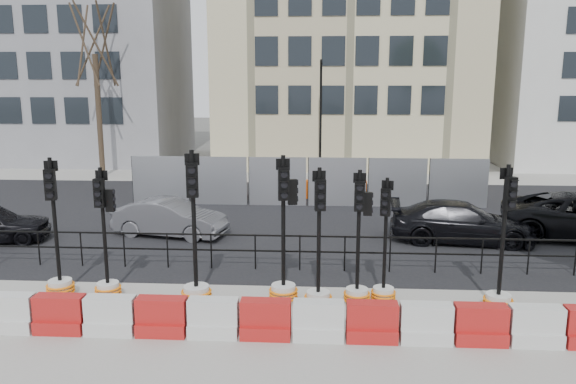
# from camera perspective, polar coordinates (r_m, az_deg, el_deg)

# --- Properties ---
(ground) EXTENTS (120.00, 120.00, 0.00)m
(ground) POSITION_cam_1_polar(r_m,az_deg,el_deg) (14.16, 1.01, -9.65)
(ground) COLOR #51514C
(ground) RESTS_ON ground
(sidewalk_near) EXTENTS (40.00, 6.00, 0.02)m
(sidewalk_near) POSITION_cam_1_polar(r_m,az_deg,el_deg) (11.41, 0.36, -15.05)
(sidewalk_near) COLOR gray
(sidewalk_near) RESTS_ON ground
(road) EXTENTS (40.00, 14.00, 0.03)m
(road) POSITION_cam_1_polar(r_m,az_deg,el_deg) (20.83, 1.81, -2.65)
(road) COLOR black
(road) RESTS_ON ground
(sidewalk_far) EXTENTS (40.00, 4.00, 0.02)m
(sidewalk_far) POSITION_cam_1_polar(r_m,az_deg,el_deg) (29.64, 2.29, 1.60)
(sidewalk_far) COLOR gray
(sidewalk_far) RESTS_ON ground
(building_grey) EXTENTS (11.00, 9.06, 14.00)m
(building_grey) POSITION_cam_1_polar(r_m,az_deg,el_deg) (38.10, -19.63, 13.72)
(building_grey) COLOR gray
(building_grey) RESTS_ON ground
(building_cream) EXTENTS (15.00, 10.06, 18.00)m
(building_cream) POSITION_cam_1_polar(r_m,az_deg,el_deg) (35.42, 6.01, 17.77)
(building_cream) COLOR beige
(building_cream) RESTS_ON ground
(kerb_railing) EXTENTS (18.00, 0.04, 1.00)m
(kerb_railing) POSITION_cam_1_polar(r_m,az_deg,el_deg) (15.06, 1.21, -5.56)
(kerb_railing) COLOR black
(kerb_railing) RESTS_ON ground
(heras_fencing) EXTENTS (14.33, 1.72, 2.00)m
(heras_fencing) POSITION_cam_1_polar(r_m,az_deg,el_deg) (23.34, 0.81, 0.67)
(heras_fencing) COLOR #92949A
(heras_fencing) RESTS_ON ground
(lamp_post_far) EXTENTS (0.12, 0.56, 6.00)m
(lamp_post_far) POSITION_cam_1_polar(r_m,az_deg,el_deg) (28.23, 3.33, 7.67)
(lamp_post_far) COLOR black
(lamp_post_far) RESTS_ON ground
(tree_bare_far) EXTENTS (2.00, 2.00, 9.00)m
(tree_bare_far) POSITION_cam_1_polar(r_m,az_deg,el_deg) (30.96, -19.07, 13.77)
(tree_bare_far) COLOR #473828
(tree_bare_far) RESTS_ON ground
(barrier_row) EXTENTS (14.65, 0.50, 0.80)m
(barrier_row) POSITION_cam_1_polar(r_m,az_deg,el_deg) (11.44, 0.42, -13.01)
(barrier_row) COLOR red
(barrier_row) RESTS_ON ground
(traffic_signal_a) EXTENTS (0.66, 0.66, 3.34)m
(traffic_signal_a) POSITION_cam_1_polar(r_m,az_deg,el_deg) (14.42, -22.26, -7.23)
(traffic_signal_a) COLOR silver
(traffic_signal_a) RESTS_ON ground
(traffic_signal_b) EXTENTS (0.62, 0.62, 3.13)m
(traffic_signal_b) POSITION_cam_1_polar(r_m,az_deg,el_deg) (13.92, -17.93, -7.35)
(traffic_signal_b) COLOR silver
(traffic_signal_b) RESTS_ON ground
(traffic_signal_c) EXTENTS (0.70, 0.70, 3.57)m
(traffic_signal_c) POSITION_cam_1_polar(r_m,az_deg,el_deg) (13.08, -9.36, -8.18)
(traffic_signal_c) COLOR silver
(traffic_signal_c) RESTS_ON ground
(traffic_signal_d) EXTENTS (0.68, 0.68, 3.44)m
(traffic_signal_d) POSITION_cam_1_polar(r_m,az_deg,el_deg) (13.00, -0.41, -7.76)
(traffic_signal_d) COLOR silver
(traffic_signal_d) RESTS_ON ground
(traffic_signal_e) EXTENTS (0.63, 0.63, 3.22)m
(traffic_signal_e) POSITION_cam_1_polar(r_m,az_deg,el_deg) (12.74, 3.11, -8.94)
(traffic_signal_e) COLOR silver
(traffic_signal_e) RESTS_ON ground
(traffic_signal_f) EXTENTS (0.62, 0.62, 3.13)m
(traffic_signal_f) POSITION_cam_1_polar(r_m,az_deg,el_deg) (12.99, 7.11, -8.21)
(traffic_signal_f) COLOR silver
(traffic_signal_f) RESTS_ON ground
(traffic_signal_g) EXTENTS (0.58, 0.58, 2.94)m
(traffic_signal_g) POSITION_cam_1_polar(r_m,az_deg,el_deg) (13.24, 9.70, -8.55)
(traffic_signal_g) COLOR silver
(traffic_signal_g) RESTS_ON ground
(traffic_signal_h) EXTENTS (0.65, 0.65, 3.31)m
(traffic_signal_h) POSITION_cam_1_polar(r_m,az_deg,el_deg) (13.39, 20.73, -8.58)
(traffic_signal_h) COLOR silver
(traffic_signal_h) RESTS_ON ground
(car_b) EXTENTS (2.82, 4.24, 1.22)m
(car_b) POSITION_cam_1_polar(r_m,az_deg,el_deg) (18.78, -11.89, -2.60)
(car_b) COLOR #525257
(car_b) RESTS_ON ground
(car_c) EXTENTS (2.74, 4.82, 1.29)m
(car_c) POSITION_cam_1_polar(r_m,az_deg,el_deg) (18.53, 17.20, -2.95)
(car_c) COLOR black
(car_c) RESTS_ON ground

